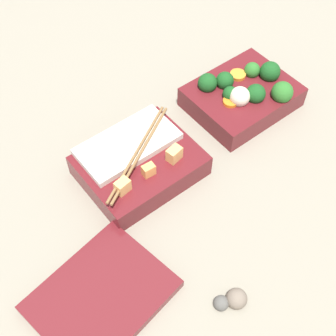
# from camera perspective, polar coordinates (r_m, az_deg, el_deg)

# --- Properties ---
(ground_plane) EXTENTS (3.00, 3.00, 0.00)m
(ground_plane) POSITION_cam_1_polar(r_m,az_deg,el_deg) (0.87, 2.53, 3.87)
(ground_plane) COLOR gray
(bento_tray_vegetable) EXTENTS (0.19, 0.15, 0.07)m
(bento_tray_vegetable) POSITION_cam_1_polar(r_m,az_deg,el_deg) (0.91, 9.31, 8.73)
(bento_tray_vegetable) COLOR maroon
(bento_tray_vegetable) RESTS_ON ground_plane
(bento_tray_rice) EXTENTS (0.20, 0.15, 0.07)m
(bento_tray_rice) POSITION_cam_1_polar(r_m,az_deg,el_deg) (0.80, -3.62, 0.62)
(bento_tray_rice) COLOR maroon
(bento_tray_rice) RESTS_ON ground_plane
(bento_lid) EXTENTS (0.21, 0.18, 0.02)m
(bento_lid) POSITION_cam_1_polar(r_m,az_deg,el_deg) (0.71, -8.13, -15.19)
(bento_lid) COLOR maroon
(bento_lid) RESTS_ON ground_plane
(pebble_0) EXTENTS (0.03, 0.03, 0.03)m
(pebble_0) POSITION_cam_1_polar(r_m,az_deg,el_deg) (0.70, 8.35, -15.48)
(pebble_0) COLOR #7A6B5B
(pebble_0) RESTS_ON ground_plane
(pebble_1) EXTENTS (0.02, 0.02, 0.02)m
(pebble_1) POSITION_cam_1_polar(r_m,az_deg,el_deg) (0.70, 6.49, -16.04)
(pebble_1) COLOR #595651
(pebble_1) RESTS_ON ground_plane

